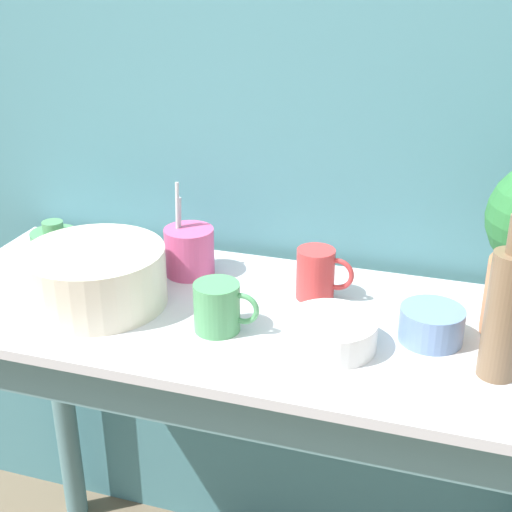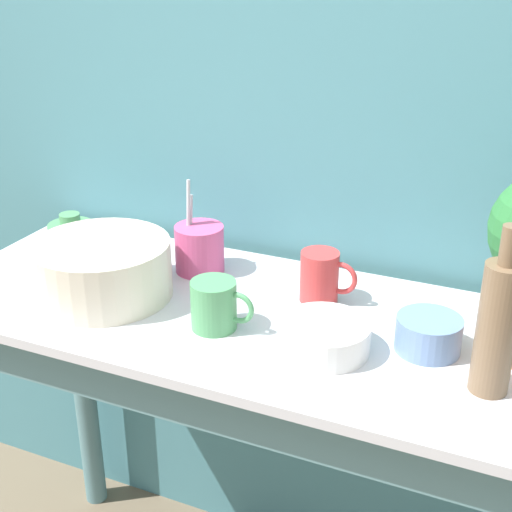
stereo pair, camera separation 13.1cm
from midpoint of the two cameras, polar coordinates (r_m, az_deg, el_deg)
name	(u,v)px [view 2 (the right image)]	position (r m, az deg, el deg)	size (l,w,h in m)	color
wall_back	(317,103)	(1.52, 7.40, 12.04)	(6.00, 0.05, 2.40)	teal
counter_table	(252,405)	(1.45, 2.29, -11.89)	(1.31, 0.52, 0.86)	slate
bowl_wash_large	(102,269)	(1.42, -9.64, -1.11)	(0.27, 0.27, 0.11)	beige
bottle_tall	(497,325)	(1.17, 21.83, -5.26)	(0.06, 0.06, 0.28)	brown
bottle_short	(72,240)	(1.61, -12.26, 1.19)	(0.10, 0.10, 0.11)	#4C8C59
mug_red	(321,277)	(1.40, 7.89, -1.72)	(0.11, 0.08, 0.10)	#C63838
mug_green	(215,305)	(1.29, -0.41, -4.02)	(0.12, 0.08, 0.09)	#4C935B
bowl_small_blue	(428,334)	(1.28, 16.52, -6.10)	(0.11, 0.11, 0.06)	#6684B2
bowl_small_enamel_white	(324,337)	(1.25, 8.49, -6.50)	(0.16, 0.16, 0.05)	silver
utensil_cup	(199,248)	(1.51, -2.10, 0.58)	(0.10, 0.10, 0.20)	#CC4C7F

